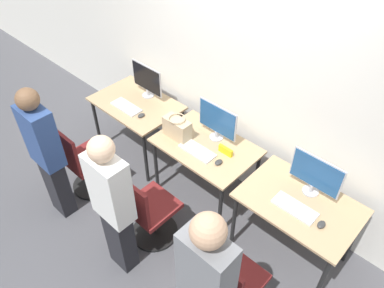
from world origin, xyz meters
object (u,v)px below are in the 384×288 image
at_px(monitor_left, 147,80).
at_px(person_center, 113,204).
at_px(keyboard_right, 295,208).
at_px(person_left, 46,152).
at_px(keyboard_left, 126,107).
at_px(keyboard_center, 197,151).
at_px(office_chair_center, 148,213).
at_px(monitor_right, 316,175).
at_px(mouse_right, 321,225).
at_px(handbag, 177,128).
at_px(office_chair_right, 230,287).
at_px(mouse_left, 141,115).
at_px(person_right, 205,288).
at_px(office_chair_left, 84,165).
at_px(mouse_center, 219,162).
at_px(monitor_center, 217,121).

relative_size(monitor_left, person_center, 0.30).
distance_m(monitor_left, keyboard_right, 2.22).
bearing_deg(person_left, keyboard_left, 95.48).
height_order(keyboard_left, keyboard_center, same).
xyz_separation_m(office_chair_center, monitor_right, (1.12, 0.97, 0.60)).
distance_m(office_chair_center, mouse_right, 1.59).
relative_size(mouse_right, handbag, 0.30).
bearing_deg(office_chair_right, keyboard_left, 161.54).
bearing_deg(keyboard_left, monitor_right, 8.11).
bearing_deg(office_chair_right, person_center, -162.68).
bearing_deg(keyboard_right, monitor_right, 90.00).
bearing_deg(mouse_left, person_center, -50.95).
bearing_deg(mouse_left, person_left, -97.95).
bearing_deg(keyboard_center, keyboard_left, -179.46).
relative_size(office_chair_center, mouse_right, 10.02).
height_order(mouse_left, person_right, person_right).
height_order(office_chair_left, office_chair_right, same).
bearing_deg(keyboard_right, mouse_center, -178.49).
distance_m(office_chair_left, monitor_center, 1.57).
bearing_deg(person_center, handbag, 105.91).
bearing_deg(mouse_left, person_right, -29.55).
height_order(mouse_center, person_center, person_center).
bearing_deg(mouse_right, office_chair_center, -152.93).
bearing_deg(person_center, office_chair_center, 93.73).
height_order(monitor_left, office_chair_center, monitor_left).
xyz_separation_m(office_chair_center, handbag, (-0.28, 0.70, 0.50)).
height_order(office_chair_center, mouse_right, office_chair_center).
xyz_separation_m(office_chair_left, office_chair_center, (1.02, 0.04, 0.00)).
height_order(person_left, office_chair_right, person_left).
height_order(keyboard_center, handbag, handbag).
distance_m(monitor_left, keyboard_left, 0.40).
relative_size(monitor_left, monitor_right, 1.00).
bearing_deg(mouse_left, monitor_right, 8.93).
relative_size(monitor_left, mouse_right, 5.23).
relative_size(mouse_left, monitor_right, 0.19).
xyz_separation_m(mouse_left, office_chair_left, (-0.20, -0.70, -0.40)).
distance_m(monitor_left, office_chair_right, 2.44).
height_order(keyboard_center, mouse_right, mouse_right).
bearing_deg(monitor_left, person_left, -85.84).
relative_size(mouse_left, monitor_center, 0.19).
relative_size(office_chair_left, keyboard_right, 2.34).
xyz_separation_m(monitor_left, monitor_center, (1.09, -0.03, 0.00)).
bearing_deg(office_chair_right, person_right, -83.82).
height_order(keyboard_left, office_chair_left, office_chair_left).
height_order(mouse_right, office_chair_right, office_chair_right).
relative_size(keyboard_left, office_chair_center, 0.43).
distance_m(office_chair_right, person_right, 0.66).
relative_size(keyboard_left, person_left, 0.25).
relative_size(monitor_center, keyboard_center, 1.22).
bearing_deg(office_chair_center, mouse_left, 140.66).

